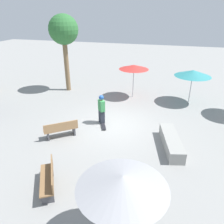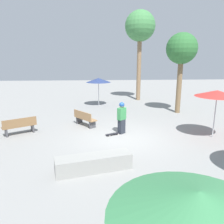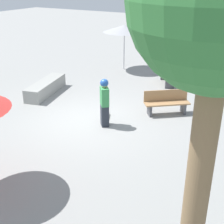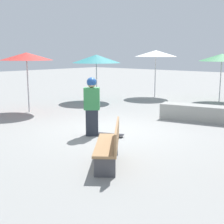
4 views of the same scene
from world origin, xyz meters
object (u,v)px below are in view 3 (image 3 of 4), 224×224
Objects in this scene: bench_far at (166,103)px; concrete_ledge at (46,88)px; shade_umbrella_grey at (124,29)px; bench_near at (166,75)px; skateboard at (106,117)px; palm_tree_center_left at (221,11)px; skater_main at (104,101)px.

concrete_ledge is at bearing -32.21° from bench_far.
bench_far is 0.67× the size of shade_umbrella_grey.
bench_near is at bearing 66.61° from shade_umbrella_grey.
bench_near is (-3.71, 3.90, 0.16)m from concrete_ledge.
shade_umbrella_grey is at bearing -2.53° from skateboard.
shade_umbrella_grey is (-4.37, -4.03, 1.68)m from bench_far.
shade_umbrella_grey is at bearing -85.80° from bench_far.
shade_umbrella_grey is at bearing -144.14° from bench_near.
palm_tree_center_left reaches higher than bench_near.
skateboard is at bearing -36.02° from bench_near.
bench_near is at bearing -107.49° from bench_far.
bench_far is at bearing -156.61° from palm_tree_center_left.
bench_near is (-4.64, 0.43, 0.37)m from skateboard.
shade_umbrella_grey is (-4.93, 1.08, 1.84)m from concrete_ledge.
bench_near is 3.50m from shade_umbrella_grey.
shade_umbrella_grey is 12.86m from palm_tree_center_left.
palm_tree_center_left reaches higher than bench_far.
skateboard is at bearing 3.81° from bench_far.
skater_main is 6.93m from shade_umbrella_grey.
skateboard is 7.77m from palm_tree_center_left.
skateboard is 0.53× the size of bench_far.
palm_tree_center_left is (4.86, 4.39, 4.18)m from skateboard.
skateboard is at bearing 75.08° from concrete_ledge.
bench_near is 0.70× the size of shade_umbrella_grey.
bench_near is (-5.07, 0.20, -0.44)m from skater_main.
concrete_ledge is 0.49× the size of palm_tree_center_left.
skateboard is at bearing -13.36° from skater_main.
skateboard is 0.36× the size of shade_umbrella_grey.
palm_tree_center_left is at bearing 74.87° from bench_far.
shade_umbrella_grey is (-5.86, -2.40, 2.04)m from skateboard.
shade_umbrella_grey is at bearing 167.66° from concrete_ledge.
shade_umbrella_grey reaches higher than skateboard.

